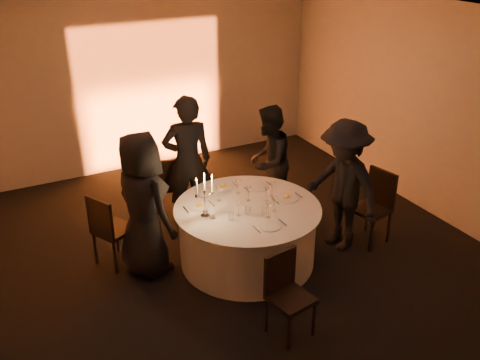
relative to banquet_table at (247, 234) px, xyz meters
name	(u,v)px	position (x,y,z in m)	size (l,w,h in m)	color
floor	(247,260)	(0.00, 0.00, -0.38)	(7.00, 7.00, 0.00)	black
ceiling	(249,18)	(0.00, 0.00, 2.62)	(7.00, 7.00, 0.00)	silver
wall_back	(150,80)	(0.00, 3.50, 1.12)	(7.00, 7.00, 0.00)	#AEA9A2
wall_right	(438,113)	(3.00, 0.00, 1.12)	(7.00, 7.00, 0.00)	#AEA9A2
uplighter_fixture	(161,166)	(0.00, 3.20, -0.33)	(0.25, 0.12, 0.10)	black
banquet_table	(247,234)	(0.00, 0.00, 0.00)	(1.80, 1.80, 0.77)	black
chair_left	(109,227)	(-1.55, 0.71, 0.16)	(0.57, 0.57, 0.96)	black
chair_back_left	(170,183)	(-0.43, 1.57, 0.13)	(0.48, 0.48, 0.91)	black
chair_back_right	(274,180)	(0.97, 0.98, 0.11)	(0.55, 0.55, 0.89)	black
chair_right	(375,202)	(1.74, -0.32, 0.17)	(0.51, 0.51, 0.99)	black
chair_front	(286,289)	(-0.25, -1.31, 0.13)	(0.46, 0.46, 0.92)	black
guest_left	(143,205)	(-1.18, 0.40, 0.52)	(0.88, 0.57, 1.80)	black
guest_back_left	(187,161)	(-0.26, 1.27, 0.55)	(0.68, 0.45, 1.87)	black
guest_back_right	(268,161)	(0.86, 0.99, 0.43)	(0.79, 0.62, 1.63)	black
guest_right	(343,186)	(1.25, -0.23, 0.49)	(1.13, 0.65, 1.75)	black
plate_left	(199,206)	(-0.52, 0.28, 0.40)	(0.36, 0.25, 0.08)	white
plate_back_left	(223,186)	(-0.03, 0.61, 0.40)	(0.36, 0.25, 0.08)	white
plate_back_right	(258,187)	(0.38, 0.41, 0.39)	(0.35, 0.27, 0.01)	white
plate_right	(287,197)	(0.55, -0.03, 0.40)	(0.36, 0.28, 0.08)	white
plate_front	(270,226)	(0.01, -0.52, 0.39)	(0.36, 0.26, 0.01)	white
coffee_cup	(211,216)	(-0.50, -0.04, 0.42)	(0.11, 0.11, 0.07)	white
candelabra	(205,202)	(-0.55, 0.02, 0.59)	(0.24, 0.12, 0.57)	silver
wine_glass_a	(238,205)	(-0.20, -0.14, 0.52)	(0.07, 0.07, 0.19)	silver
wine_glass_b	(267,191)	(0.29, 0.02, 0.52)	(0.07, 0.07, 0.19)	silver
wine_glass_c	(249,191)	(0.09, 0.14, 0.52)	(0.07, 0.07, 0.19)	silver
wine_glass_d	(219,191)	(-0.24, 0.31, 0.52)	(0.07, 0.07, 0.19)	silver
wine_glass_e	(268,207)	(0.09, -0.34, 0.52)	(0.07, 0.07, 0.19)	silver
wine_glass_f	(238,184)	(0.07, 0.37, 0.52)	(0.07, 0.07, 0.19)	silver
wine_glass_g	(274,201)	(0.23, -0.24, 0.52)	(0.07, 0.07, 0.19)	silver
wine_glass_h	(272,186)	(0.41, 0.11, 0.52)	(0.07, 0.07, 0.19)	silver
tumbler_a	(264,211)	(0.09, -0.25, 0.43)	(0.07, 0.07, 0.09)	silver
tumbler_b	(248,210)	(-0.08, -0.15, 0.43)	(0.07, 0.07, 0.09)	silver
tumbler_c	(231,216)	(-0.31, -0.19, 0.43)	(0.07, 0.07, 0.09)	silver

